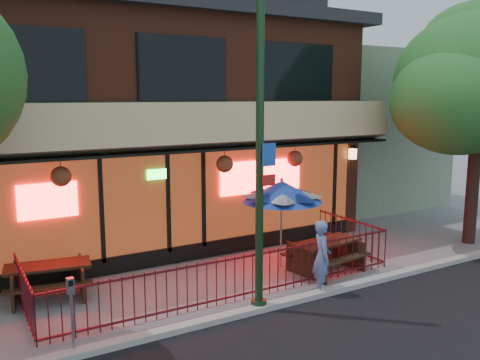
# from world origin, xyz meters

# --- Properties ---
(ground) EXTENTS (80.00, 80.00, 0.00)m
(ground) POSITION_xyz_m (0.00, 0.00, 0.00)
(ground) COLOR gray
(ground) RESTS_ON ground
(curb) EXTENTS (80.00, 0.25, 0.12)m
(curb) POSITION_xyz_m (0.00, -0.50, 0.06)
(curb) COLOR #999993
(curb) RESTS_ON ground
(restaurant_building) EXTENTS (12.96, 9.49, 8.05)m
(restaurant_building) POSITION_xyz_m (0.00, 7.11, 4.13)
(restaurant_building) COLOR maroon
(restaurant_building) RESTS_ON ground
(neighbor_building) EXTENTS (6.00, 7.00, 6.00)m
(neighbor_building) POSITION_xyz_m (9.00, 7.70, 3.00)
(neighbor_building) COLOR gray
(neighbor_building) RESTS_ON ground
(patio_fence) EXTENTS (8.44, 2.62, 1.00)m
(patio_fence) POSITION_xyz_m (0.00, 0.50, 0.63)
(patio_fence) COLOR #4B1018
(patio_fence) RESTS_ON ground
(street_light) EXTENTS (0.43, 0.32, 7.00)m
(street_light) POSITION_xyz_m (0.00, -0.40, 3.15)
(street_light) COLOR #16321A
(street_light) RESTS_ON ground
(street_tree_right) EXTENTS (4.80, 4.80, 7.02)m
(street_tree_right) POSITION_xyz_m (8.04, 0.59, 4.96)
(street_tree_right) COLOR black
(street_tree_right) RESTS_ON ground
(picnic_table_left) EXTENTS (1.96, 1.63, 0.75)m
(picnic_table_left) POSITION_xyz_m (-3.60, 2.40, 0.49)
(picnic_table_left) COLOR #2F1F11
(picnic_table_left) RESTS_ON ground
(picnic_table_right) EXTENTS (1.99, 1.63, 0.78)m
(picnic_table_right) POSITION_xyz_m (2.68, 0.70, 0.51)
(picnic_table_right) COLOR #301D11
(picnic_table_right) RESTS_ON ground
(patio_umbrella) EXTENTS (2.03, 2.03, 2.32)m
(patio_umbrella) POSITION_xyz_m (1.87, 1.50, 1.98)
(patio_umbrella) COLOR gray
(patio_umbrella) RESTS_ON ground
(pedestrian) EXTENTS (0.61, 0.71, 1.65)m
(pedestrian) POSITION_xyz_m (1.67, -0.35, 0.82)
(pedestrian) COLOR #5571AB
(pedestrian) RESTS_ON ground
(parking_meter_near) EXTENTS (0.12, 0.11, 1.37)m
(parking_meter_near) POSITION_xyz_m (-3.70, -0.40, 0.92)
(parking_meter_near) COLOR gray
(parking_meter_near) RESTS_ON ground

